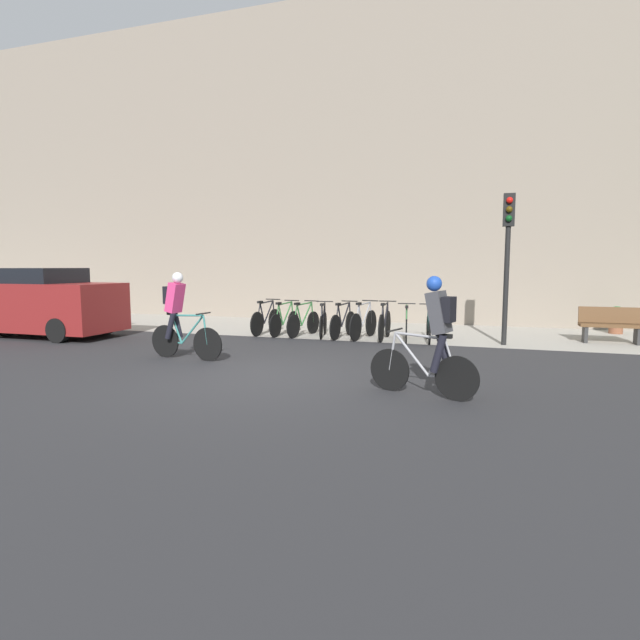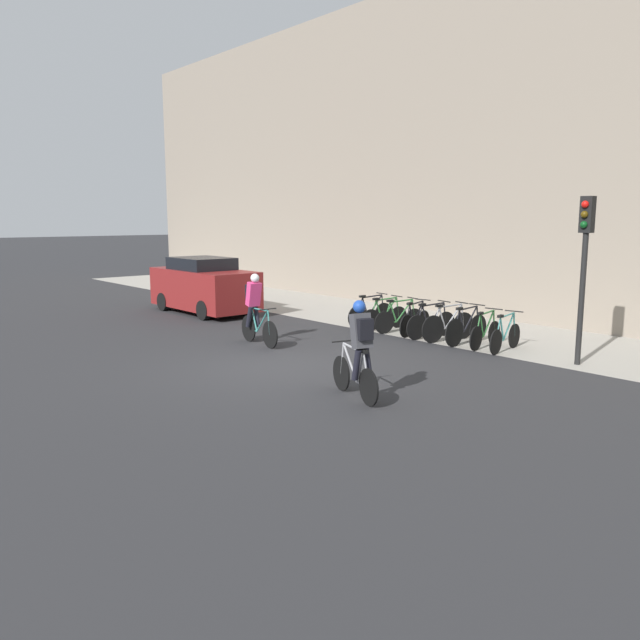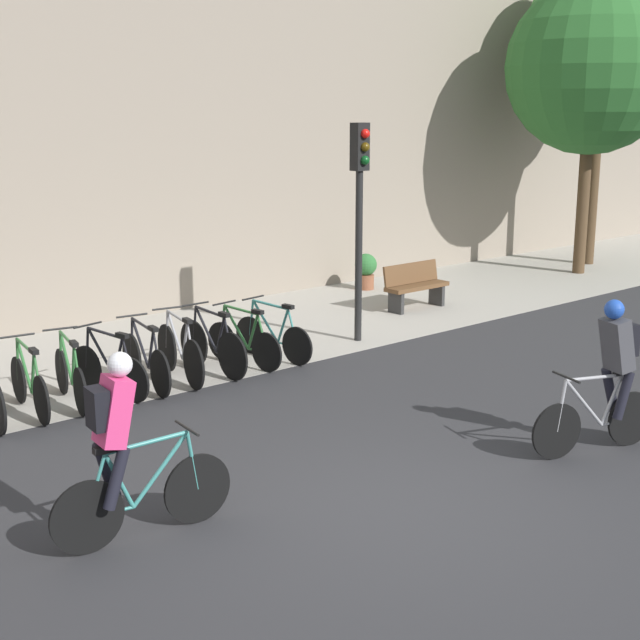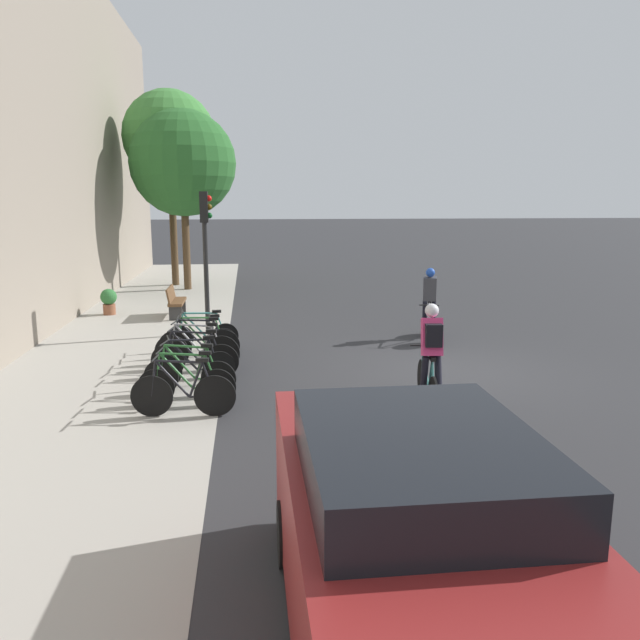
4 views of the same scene
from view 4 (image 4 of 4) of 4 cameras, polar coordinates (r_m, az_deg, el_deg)
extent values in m
plane|color=#2B2B2D|center=(12.86, 11.66, -4.61)|extent=(200.00, 200.00, 0.00)
cube|color=#A39E93|center=(12.55, -19.23, -5.38)|extent=(44.00, 4.50, 0.01)
cylinder|color=black|center=(11.02, 9.27, -5.32)|extent=(0.68, 0.10, 0.68)
cylinder|color=black|center=(10.01, 10.34, -7.03)|extent=(0.68, 0.10, 0.68)
cylinder|color=teal|center=(10.60, 9.66, -4.41)|extent=(0.59, 0.10, 0.62)
cylinder|color=teal|center=(10.23, 10.06, -5.07)|extent=(0.28, 0.07, 0.58)
cylinder|color=teal|center=(10.41, 9.83, -3.07)|extent=(0.79, 0.12, 0.07)
cylinder|color=teal|center=(10.21, 10.11, -6.71)|extent=(0.43, 0.07, 0.05)
cylinder|color=teal|center=(10.02, 10.29, -5.36)|extent=(0.22, 0.05, 0.56)
cylinder|color=teal|center=(10.90, 9.36, -3.92)|extent=(0.12, 0.05, 0.59)
cylinder|color=black|center=(10.78, 9.45, -2.28)|extent=(0.07, 0.46, 0.03)
cube|color=black|center=(10.03, 10.24, -3.48)|extent=(0.21, 0.10, 0.06)
cube|color=#DB3875|center=(10.05, 10.20, -1.52)|extent=(0.35, 0.35, 0.63)
sphere|color=silver|center=(10.05, 10.19, 0.86)|extent=(0.24, 0.24, 0.22)
cylinder|color=black|center=(10.16, 10.75, -4.74)|extent=(0.28, 0.14, 0.56)
cylinder|color=black|center=(10.12, 9.53, -4.76)|extent=(0.25, 0.13, 0.56)
cube|color=black|center=(9.91, 10.36, -1.41)|extent=(0.17, 0.27, 0.36)
cylinder|color=black|center=(14.99, 9.87, -1.05)|extent=(0.63, 0.22, 0.65)
cylinder|color=black|center=(16.03, 9.92, -0.28)|extent=(0.63, 0.22, 0.65)
cylinder|color=#99999E|center=(15.29, 9.92, 0.26)|extent=(0.56, 0.21, 0.62)
cylinder|color=#99999E|center=(15.68, 9.93, 0.46)|extent=(0.27, 0.12, 0.58)
cylinder|color=#99999E|center=(15.36, 9.96, 1.37)|extent=(0.76, 0.27, 0.07)
cylinder|color=#99999E|center=(15.82, 9.91, -0.45)|extent=(0.41, 0.15, 0.05)
cylinder|color=#99999E|center=(15.88, 9.94, 0.63)|extent=(0.22, 0.09, 0.56)
cylinder|color=#99999E|center=(14.98, 9.91, 0.07)|extent=(0.13, 0.07, 0.59)
cylinder|color=black|center=(14.96, 9.95, 1.34)|extent=(0.16, 0.45, 0.03)
cube|color=black|center=(15.74, 9.98, 1.70)|extent=(0.21, 0.13, 0.06)
cube|color=#3D3D42|center=(15.59, 10.01, 2.84)|extent=(0.40, 0.40, 0.63)
sphere|color=#1E47AD|center=(15.46, 10.06, 4.30)|extent=(0.27, 0.27, 0.22)
cylinder|color=black|center=(15.73, 9.55, 0.80)|extent=(0.29, 0.19, 0.56)
cylinder|color=black|center=(15.73, 10.35, 0.77)|extent=(0.26, 0.18, 0.56)
cube|color=black|center=(15.72, 10.03, 3.09)|extent=(0.21, 0.29, 0.36)
cylinder|color=black|center=(10.29, -15.13, -6.75)|extent=(0.10, 0.67, 0.67)
cylinder|color=black|center=(10.10, -9.59, -6.85)|extent=(0.10, 0.67, 0.67)
cylinder|color=black|center=(10.14, -13.34, -5.28)|extent=(0.09, 0.55, 0.62)
cylinder|color=black|center=(10.07, -11.27, -5.39)|extent=(0.06, 0.26, 0.58)
cylinder|color=black|center=(10.04, -12.80, -3.73)|extent=(0.11, 0.74, 0.07)
cylinder|color=black|center=(10.14, -10.71, -6.88)|extent=(0.07, 0.40, 0.05)
cylinder|color=black|center=(10.04, -10.15, -5.35)|extent=(0.05, 0.21, 0.56)
cylinder|color=black|center=(10.20, -14.99, -5.20)|extent=(0.05, 0.12, 0.58)
cylinder|color=black|center=(10.11, -14.86, -3.41)|extent=(0.46, 0.07, 0.03)
cube|color=black|center=(9.97, -10.72, -3.61)|extent=(0.10, 0.21, 0.06)
cylinder|color=black|center=(10.85, -14.75, -5.95)|extent=(0.11, 0.63, 0.63)
cylinder|color=black|center=(10.63, -9.36, -6.08)|extent=(0.11, 0.63, 0.63)
cylinder|color=#2D6B33|center=(10.68, -13.01, -4.55)|extent=(0.11, 0.56, 0.62)
cylinder|color=#2D6B33|center=(10.61, -11.00, -4.66)|extent=(0.07, 0.27, 0.58)
cylinder|color=#2D6B33|center=(10.59, -12.48, -3.09)|extent=(0.13, 0.76, 0.07)
cylinder|color=#2D6B33|center=(10.67, -10.45, -6.10)|extent=(0.08, 0.41, 0.05)
cylinder|color=#2D6B33|center=(10.57, -9.90, -4.64)|extent=(0.06, 0.22, 0.56)
cylinder|color=#2D6B33|center=(10.76, -14.61, -4.48)|extent=(0.05, 0.12, 0.59)
cylinder|color=black|center=(10.67, -14.48, -2.77)|extent=(0.46, 0.08, 0.03)
cube|color=black|center=(10.50, -10.46, -2.98)|extent=(0.10, 0.21, 0.06)
cylinder|color=black|center=(11.42, -14.31, -5.07)|extent=(0.16, 0.62, 0.63)
cylinder|color=black|center=(11.12, -9.26, -5.30)|extent=(0.16, 0.62, 0.63)
cylinder|color=#2D6B33|center=(11.23, -12.68, -3.76)|extent=(0.15, 0.56, 0.62)
cylinder|color=#2D6B33|center=(11.13, -10.80, -3.91)|extent=(0.09, 0.27, 0.58)
cylinder|color=#2D6B33|center=(11.13, -12.19, -2.38)|extent=(0.20, 0.76, 0.07)
cylinder|color=#2D6B33|center=(11.17, -10.29, -5.29)|extent=(0.12, 0.41, 0.05)
cylinder|color=#2D6B33|center=(11.07, -9.77, -3.91)|extent=(0.08, 0.22, 0.56)
cylinder|color=#2D6B33|center=(11.33, -14.18, -3.67)|extent=(0.06, 0.12, 0.59)
cylinder|color=black|center=(11.24, -14.06, -2.05)|extent=(0.46, 0.12, 0.03)
cube|color=black|center=(11.02, -10.29, -2.31)|extent=(0.12, 0.21, 0.06)
cylinder|color=black|center=(11.76, -13.97, -4.62)|extent=(0.15, 0.61, 0.62)
cylinder|color=black|center=(11.86, -9.21, -4.30)|extent=(0.15, 0.61, 0.62)
cylinder|color=black|center=(11.71, -12.40, -3.18)|extent=(0.14, 0.54, 0.62)
cylinder|color=black|center=(11.75, -10.63, -3.14)|extent=(0.09, 0.26, 0.58)
cylinder|color=black|center=(11.66, -11.93, -1.80)|extent=(0.18, 0.72, 0.07)
cylinder|color=black|center=(11.83, -10.16, -4.41)|extent=(0.11, 0.39, 0.05)
cylinder|color=black|center=(11.78, -9.68, -3.04)|extent=(0.07, 0.21, 0.56)
cylinder|color=black|center=(11.69, -13.84, -3.24)|extent=(0.06, 0.12, 0.58)
cylinder|color=black|center=(11.62, -13.72, -1.65)|extent=(0.46, 0.12, 0.03)
cube|color=black|center=(11.69, -10.16, -1.57)|extent=(0.12, 0.21, 0.06)
cylinder|color=black|center=(12.45, -13.73, -3.63)|extent=(0.12, 0.66, 0.66)
cylinder|color=black|center=(12.23, -8.95, -3.72)|extent=(0.12, 0.66, 0.66)
cylinder|color=black|center=(12.30, -12.18, -2.39)|extent=(0.12, 0.58, 0.62)
cylinder|color=black|center=(12.22, -10.40, -2.48)|extent=(0.08, 0.27, 0.58)
cylinder|color=black|center=(12.21, -11.70, -1.11)|extent=(0.14, 0.78, 0.07)
cylinder|color=black|center=(12.27, -9.92, -3.74)|extent=(0.09, 0.42, 0.05)
cylinder|color=black|center=(12.18, -9.43, -2.46)|extent=(0.06, 0.22, 0.56)
cylinder|color=black|center=(12.37, -13.61, -2.34)|extent=(0.05, 0.12, 0.59)
cylinder|color=black|center=(12.29, -13.48, -0.84)|extent=(0.46, 0.09, 0.03)
cube|color=black|center=(12.13, -9.91, -1.01)|extent=(0.11, 0.21, 0.06)
cylinder|color=black|center=(13.00, -13.39, -2.89)|extent=(0.16, 0.71, 0.71)
cylinder|color=black|center=(12.74, -8.91, -3.00)|extent=(0.16, 0.71, 0.71)
cylinder|color=#99999E|center=(12.84, -11.94, -1.71)|extent=(0.14, 0.57, 0.62)
cylinder|color=#99999E|center=(12.75, -10.27, -1.81)|extent=(0.09, 0.27, 0.58)
cylinder|color=#99999E|center=(12.75, -11.49, -0.47)|extent=(0.18, 0.77, 0.07)
cylinder|color=#99999E|center=(12.79, -9.82, -3.02)|extent=(0.11, 0.42, 0.05)
cylinder|color=#99999E|center=(12.70, -9.36, -1.79)|extent=(0.07, 0.22, 0.56)
cylinder|color=#99999E|center=(12.93, -13.27, -1.64)|extent=(0.06, 0.12, 0.59)
cylinder|color=black|center=(12.85, -13.16, -0.21)|extent=(0.46, 0.11, 0.03)
cube|color=black|center=(12.65, -9.81, -0.39)|extent=(0.11, 0.21, 0.06)
cylinder|color=black|center=(13.45, -13.13, -2.43)|extent=(0.04, 0.71, 0.71)
cylinder|color=black|center=(13.38, -8.84, -2.34)|extent=(0.04, 0.71, 0.71)
cylinder|color=black|center=(13.36, -11.72, -1.23)|extent=(0.05, 0.55, 0.62)
cylinder|color=black|center=(13.33, -10.12, -1.26)|extent=(0.04, 0.26, 0.58)
cylinder|color=black|center=(13.29, -11.29, -0.02)|extent=(0.05, 0.75, 0.07)
cylinder|color=black|center=(13.39, -9.70, -2.40)|extent=(0.04, 0.40, 0.05)
cylinder|color=black|center=(13.32, -9.26, -1.20)|extent=(0.03, 0.21, 0.56)
cylinder|color=black|center=(13.38, -13.01, -1.22)|extent=(0.04, 0.12, 0.58)
cylinder|color=black|center=(13.32, -12.90, 0.17)|extent=(0.46, 0.03, 0.03)
cube|color=black|center=(13.26, -9.69, 0.12)|extent=(0.08, 0.20, 0.06)
cylinder|color=black|center=(13.94, -12.82, -2.17)|extent=(0.12, 0.60, 0.60)
cylinder|color=black|center=(14.00, -8.80, -1.96)|extent=(0.12, 0.60, 0.60)
cylinder|color=#2D6B33|center=(13.89, -11.50, -0.96)|extent=(0.12, 0.54, 0.62)
cylinder|color=#2D6B33|center=(13.92, -10.00, -0.95)|extent=(0.08, 0.26, 0.58)
cylinder|color=#2D6B33|center=(13.84, -11.09, 0.20)|extent=(0.14, 0.73, 0.07)
cylinder|color=#2D6B33|center=(13.98, -9.60, -2.03)|extent=(0.09, 0.39, 0.05)
cylinder|color=#2D6B33|center=(13.93, -9.20, -0.88)|extent=(0.06, 0.21, 0.56)
cylinder|color=#2D6B33|center=(13.88, -12.71, -0.99)|extent=(0.05, 0.12, 0.58)
cylinder|color=black|center=(13.82, -12.61, 0.35)|extent=(0.46, 0.09, 0.03)
cube|color=black|center=(13.87, -9.60, 0.38)|extent=(0.11, 0.21, 0.06)
cylinder|color=black|center=(14.48, -12.67, -1.67)|extent=(0.12, 0.60, 0.60)
cylinder|color=black|center=(14.55, -8.64, -1.47)|extent=(0.12, 0.60, 0.60)
cylinder|color=teal|center=(14.44, -11.34, -0.51)|extent=(0.12, 0.56, 0.62)
cylinder|color=teal|center=(14.47, -9.84, -0.49)|extent=(0.08, 0.27, 0.58)
cylinder|color=teal|center=(14.39, -10.93, 0.61)|extent=(0.15, 0.76, 0.07)
cylinder|color=teal|center=(14.53, -9.44, -1.54)|extent=(0.09, 0.41, 0.05)
cylinder|color=teal|center=(14.48, -9.03, -0.42)|extent=(0.06, 0.22, 0.56)
cylinder|color=teal|center=(14.42, -12.56, -0.54)|extent=(0.05, 0.12, 0.59)
cylinder|color=black|center=(14.36, -12.45, 0.76)|extent=(0.46, 0.09, 0.03)
cube|color=black|center=(14.42, -9.43, 0.78)|extent=(0.11, 0.21, 0.06)
cylinder|color=black|center=(16.04, -10.40, 5.05)|extent=(0.12, 0.12, 3.60)
cube|color=black|center=(15.97, -10.57, 10.12)|extent=(0.26, 0.20, 0.76)
sphere|color=red|center=(15.96, -10.14, 10.89)|extent=(0.15, 0.15, 0.15)
sphere|color=#4C380A|center=(15.96, -10.11, 10.14)|extent=(0.15, 0.15, 0.15)
sphere|color=#0C4719|center=(15.96, -10.09, 9.39)|extent=(0.15, 0.15, 0.15)
cube|color=brown|center=(18.80, -12.91, 1.65)|extent=(1.43, 0.40, 0.08)
cube|color=brown|center=(18.78, -13.49, 2.36)|extent=(1.43, 0.12, 0.40)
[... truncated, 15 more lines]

